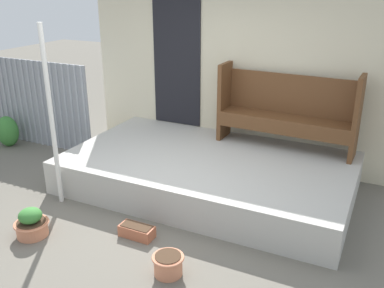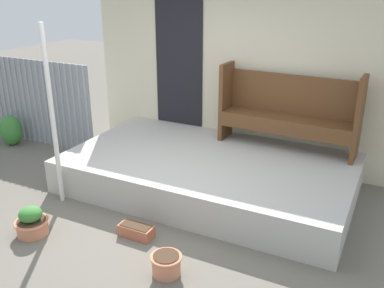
{
  "view_description": "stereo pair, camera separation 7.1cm",
  "coord_description": "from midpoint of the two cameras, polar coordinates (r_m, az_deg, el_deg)",
  "views": [
    {
      "loc": [
        2.23,
        -3.69,
        2.65
      ],
      "look_at": [
        0.26,
        0.38,
        0.9
      ],
      "focal_mm": 40.0,
      "sensor_mm": 36.0,
      "label": 1
    },
    {
      "loc": [
        2.29,
        -3.66,
        2.65
      ],
      "look_at": [
        0.26,
        0.38,
        0.9
      ],
      "focal_mm": 40.0,
      "sensor_mm": 36.0,
      "label": 2
    }
  ],
  "objects": [
    {
      "name": "fence_corrugated",
      "position": [
        7.94,
        -22.02,
        5.55
      ],
      "size": [
        3.16,
        0.05,
        1.43
      ],
      "color": "gray",
      "rests_on": "ground_plane"
    },
    {
      "name": "support_post",
      "position": [
        5.34,
        -17.74,
        3.34
      ],
      "size": [
        0.06,
        0.06,
        2.21
      ],
      "color": "silver",
      "rests_on": "ground_plane"
    },
    {
      "name": "bench",
      "position": [
        5.98,
        13.1,
        4.66
      ],
      "size": [
        1.9,
        0.46,
        1.1
      ],
      "rotation": [
        0.0,
        0.0,
        -0.03
      ],
      "color": "brown",
      "rests_on": "porch_slab"
    },
    {
      "name": "flower_pot_left",
      "position": [
        5.08,
        -20.22,
        -9.8
      ],
      "size": [
        0.38,
        0.38,
        0.33
      ],
      "color": "tan",
      "rests_on": "ground_plane"
    },
    {
      "name": "shrub_by_fence",
      "position": [
        7.82,
        -22.77,
        1.7
      ],
      "size": [
        0.38,
        0.34,
        0.52
      ],
      "color": "#387A33",
      "rests_on": "ground_plane"
    },
    {
      "name": "flower_pot_middle",
      "position": [
        4.23,
        -2.95,
        -15.64
      ],
      "size": [
        0.31,
        0.31,
        0.21
      ],
      "color": "tan",
      "rests_on": "ground_plane"
    },
    {
      "name": "porch_slab",
      "position": [
        5.74,
        2.62,
        -3.83
      ],
      "size": [
        3.7,
        2.16,
        0.45
      ],
      "color": "#B2AFA8",
      "rests_on": "ground_plane"
    },
    {
      "name": "planter_box_rect",
      "position": [
        4.82,
        -7.01,
        -11.39
      ],
      "size": [
        0.39,
        0.18,
        0.14
      ],
      "color": "#B26042",
      "rests_on": "ground_plane"
    },
    {
      "name": "ground_plane",
      "position": [
        5.07,
        -4.27,
        -10.4
      ],
      "size": [
        24.0,
        24.0,
        0.0
      ],
      "primitive_type": "plane",
      "color": "#666056"
    },
    {
      "name": "house_wall",
      "position": [
        6.39,
        6.58,
        8.93
      ],
      "size": [
        4.9,
        0.08,
        2.6
      ],
      "color": "beige",
      "rests_on": "ground_plane"
    }
  ]
}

